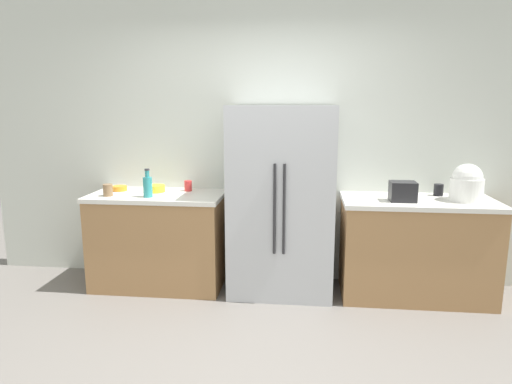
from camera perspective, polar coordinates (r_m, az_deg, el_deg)
ground_plane at (r=3.14m, az=-2.55°, el=-22.09°), size 11.10×11.10×0.00m
kitchen_back_panel at (r=4.38m, az=0.84°, el=7.46°), size 5.55×0.10×2.88m
counter_left at (r=4.40m, az=-12.20°, el=-5.93°), size 1.24×0.65×0.90m
counter_right at (r=4.30m, az=19.60°, el=-6.74°), size 1.33×0.65×0.90m
refrigerator at (r=4.07m, az=3.25°, el=-1.18°), size 0.93×0.65×1.71m
toaster at (r=4.05m, az=18.13°, el=0.07°), size 0.22×0.18×0.17m
rice_cooker at (r=4.26m, az=25.19°, el=0.95°), size 0.28×0.28×0.32m
bottle_a at (r=4.13m, az=-13.59°, el=0.76°), size 0.08×0.08×0.26m
cup_a at (r=4.29m, az=-18.29°, el=0.23°), size 0.09×0.09×0.11m
cup_b at (r=4.36m, az=-8.61°, el=0.78°), size 0.07×0.07×0.10m
cup_c at (r=4.42m, az=22.16°, el=0.25°), size 0.08×0.08×0.11m
bowl_a at (r=4.52m, az=-16.94°, el=0.45°), size 0.14×0.14×0.05m
bowl_b at (r=4.37m, az=-12.62°, el=0.43°), size 0.18×0.18×0.07m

